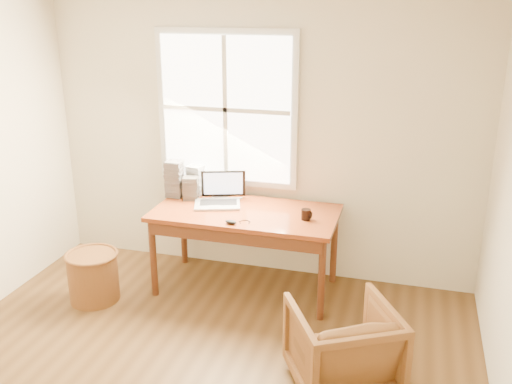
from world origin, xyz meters
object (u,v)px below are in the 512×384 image
coffee_mug (306,214)px  cd_stack_a (196,180)px  wicker_stool (93,277)px  desk (246,213)px  laptop (217,189)px  armchair (343,347)px

coffee_mug → cd_stack_a: bearing=174.4°
wicker_stool → cd_stack_a: 1.26m
coffee_mug → cd_stack_a: size_ratio=0.33×
desk → cd_stack_a: size_ratio=5.81×
cd_stack_a → laptop: bearing=-38.6°
armchair → laptop: laptop is taller
laptop → cd_stack_a: laptop is taller
laptop → cd_stack_a: 0.38m
wicker_stool → cd_stack_a: cd_stack_a is taller
laptop → coffee_mug: size_ratio=4.78×
coffee_mug → armchair: bearing=-54.9°
desk → wicker_stool: bearing=-155.3°
armchair → laptop: (-1.30, 1.20, 0.60)m
desk → laptop: laptop is taller
desk → wicker_stool: size_ratio=3.75×
desk → coffee_mug: coffee_mug is taller
desk → laptop: bearing=169.2°
coffee_mug → wicker_stool: bearing=-152.5°
armchair → wicker_stool: 2.31m
desk → coffee_mug: 0.55m
coffee_mug → cd_stack_a: 1.17m
desk → cd_stack_a: (-0.57, 0.29, 0.16)m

